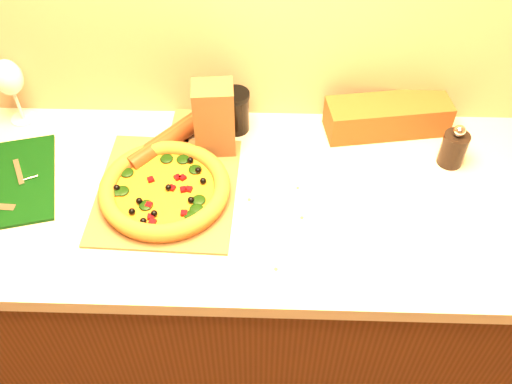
{
  "coord_description": "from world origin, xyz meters",
  "views": [
    {
      "loc": [
        0.08,
        0.43,
        1.99
      ],
      "look_at": [
        0.05,
        1.38,
        0.96
      ],
      "focal_mm": 40.0,
      "sensor_mm": 36.0,
      "label": 1
    }
  ],
  "objects_px": {
    "cutting_board": "(8,182)",
    "pizza_peel": "(168,186)",
    "pizza": "(165,189)",
    "rolling_pin": "(169,140)",
    "pepper_grinder": "(454,148)",
    "wine_glass": "(8,79)",
    "dark_jar": "(236,111)"
  },
  "relations": [
    {
      "from": "wine_glass",
      "to": "dark_jar",
      "type": "relative_size",
      "value": 1.58
    },
    {
      "from": "pizza",
      "to": "dark_jar",
      "type": "height_order",
      "value": "dark_jar"
    },
    {
      "from": "pizza_peel",
      "to": "cutting_board",
      "type": "relative_size",
      "value": 1.47
    },
    {
      "from": "pizza_peel",
      "to": "pepper_grinder",
      "type": "bearing_deg",
      "value": 10.6
    },
    {
      "from": "pepper_grinder",
      "to": "rolling_pin",
      "type": "bearing_deg",
      "value": 177.29
    },
    {
      "from": "rolling_pin",
      "to": "pizza",
      "type": "bearing_deg",
      "value": -85.14
    },
    {
      "from": "pepper_grinder",
      "to": "dark_jar",
      "type": "distance_m",
      "value": 0.6
    },
    {
      "from": "pizza",
      "to": "wine_glass",
      "type": "height_order",
      "value": "wine_glass"
    },
    {
      "from": "pepper_grinder",
      "to": "rolling_pin",
      "type": "height_order",
      "value": "pepper_grinder"
    },
    {
      "from": "rolling_pin",
      "to": "dark_jar",
      "type": "height_order",
      "value": "dark_jar"
    },
    {
      "from": "pepper_grinder",
      "to": "pizza_peel",
      "type": "bearing_deg",
      "value": -171.33
    },
    {
      "from": "pizza_peel",
      "to": "pizza",
      "type": "xyz_separation_m",
      "value": [
        -0.0,
        -0.04,
        0.03
      ]
    },
    {
      "from": "pepper_grinder",
      "to": "wine_glass",
      "type": "xyz_separation_m",
      "value": [
        -1.21,
        0.14,
        0.09
      ]
    },
    {
      "from": "rolling_pin",
      "to": "wine_glass",
      "type": "distance_m",
      "value": 0.47
    },
    {
      "from": "pizza_peel",
      "to": "rolling_pin",
      "type": "relative_size",
      "value": 1.63
    },
    {
      "from": "cutting_board",
      "to": "pizza_peel",
      "type": "bearing_deg",
      "value": -14.86
    },
    {
      "from": "dark_jar",
      "to": "wine_glass",
      "type": "bearing_deg",
      "value": 177.86
    },
    {
      "from": "pizza_peel",
      "to": "cutting_board",
      "type": "distance_m",
      "value": 0.42
    },
    {
      "from": "pizza_peel",
      "to": "dark_jar",
      "type": "distance_m",
      "value": 0.29
    },
    {
      "from": "rolling_pin",
      "to": "pizza_peel",
      "type": "bearing_deg",
      "value": -83.81
    },
    {
      "from": "cutting_board",
      "to": "pepper_grinder",
      "type": "height_order",
      "value": "pepper_grinder"
    },
    {
      "from": "pizza_peel",
      "to": "pizza",
      "type": "distance_m",
      "value": 0.04
    },
    {
      "from": "wine_glass",
      "to": "dark_jar",
      "type": "distance_m",
      "value": 0.63
    },
    {
      "from": "pizza",
      "to": "pepper_grinder",
      "type": "height_order",
      "value": "pepper_grinder"
    },
    {
      "from": "wine_glass",
      "to": "pizza_peel",
      "type": "bearing_deg",
      "value": -29.32
    },
    {
      "from": "pizza_peel",
      "to": "pizza",
      "type": "bearing_deg",
      "value": -88.84
    },
    {
      "from": "rolling_pin",
      "to": "wine_glass",
      "type": "relative_size",
      "value": 1.64
    },
    {
      "from": "pizza_peel",
      "to": "wine_glass",
      "type": "distance_m",
      "value": 0.55
    },
    {
      "from": "pizza",
      "to": "cutting_board",
      "type": "height_order",
      "value": "pizza"
    },
    {
      "from": "wine_glass",
      "to": "dark_jar",
      "type": "height_order",
      "value": "wine_glass"
    },
    {
      "from": "pepper_grinder",
      "to": "wine_glass",
      "type": "height_order",
      "value": "wine_glass"
    },
    {
      "from": "pizza_peel",
      "to": "dark_jar",
      "type": "relative_size",
      "value": 4.23
    }
  ]
}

